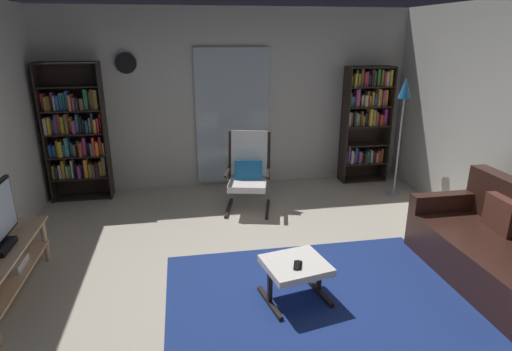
{
  "coord_description": "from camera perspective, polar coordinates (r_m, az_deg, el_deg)",
  "views": [
    {
      "loc": [
        -0.75,
        -3.33,
        2.23
      ],
      "look_at": [
        -0.02,
        0.76,
        0.82
      ],
      "focal_mm": 29.43,
      "sensor_mm": 36.0,
      "label": 1
    }
  ],
  "objects": [
    {
      "name": "cell_phone",
      "position": [
        3.64,
        5.7,
        -12.05
      ],
      "size": [
        0.11,
        0.15,
        0.01
      ],
      "primitive_type": "cube",
      "rotation": [
        0.0,
        0.0,
        -0.32
      ],
      "color": "black",
      "rests_on": "ottoman"
    },
    {
      "name": "tv_stand",
      "position": [
        4.32,
        -31.11,
        -10.46
      ],
      "size": [
        0.41,
        1.38,
        0.48
      ],
      "color": "tan",
      "rests_on": "ground"
    },
    {
      "name": "wall_back",
      "position": [
        6.34,
        -3.27,
        10.25
      ],
      "size": [
        5.6,
        0.06,
        2.6
      ],
      "primitive_type": "cube",
      "color": "beige",
      "rests_on": "ground"
    },
    {
      "name": "tv_remote",
      "position": [
        3.63,
        5.64,
        -12.05
      ],
      "size": [
        0.1,
        0.15,
        0.02
      ],
      "primitive_type": "cube",
      "rotation": [
        0.0,
        0.0,
        -0.44
      ],
      "color": "black",
      "rests_on": "ottoman"
    },
    {
      "name": "ground_plane",
      "position": [
        4.08,
        2.23,
        -14.46
      ],
      "size": [
        7.02,
        7.02,
        0.0
      ],
      "primitive_type": "plane",
      "color": "beige"
    },
    {
      "name": "area_rug",
      "position": [
        3.93,
        8.25,
        -16.0
      ],
      "size": [
        2.65,
        1.88,
        0.01
      ],
      "primitive_type": "cube",
      "color": "navy",
      "rests_on": "ground"
    },
    {
      "name": "floor_lamp_by_shelf",
      "position": [
        6.13,
        19.43,
        9.28
      ],
      "size": [
        0.22,
        0.22,
        1.68
      ],
      "color": "#A5A5AD",
      "rests_on": "ground"
    },
    {
      "name": "leather_sofa",
      "position": [
        4.57,
        30.62,
        -8.88
      ],
      "size": [
        0.85,
        1.7,
        0.88
      ],
      "color": "#361E17",
      "rests_on": "ground"
    },
    {
      "name": "bookshelf_near_tv",
      "position": [
        6.27,
        -23.25,
        5.21
      ],
      "size": [
        0.8,
        0.3,
        1.89
      ],
      "color": "black",
      "rests_on": "ground"
    },
    {
      "name": "lounge_armchair",
      "position": [
        5.53,
        -1.02,
        0.85
      ],
      "size": [
        0.7,
        0.77,
        1.02
      ],
      "color": "black",
      "rests_on": "ground"
    },
    {
      "name": "glass_door_panel",
      "position": [
        6.32,
        -3.13,
        7.92
      ],
      "size": [
        1.1,
        0.01,
        2.0
      ],
      "primitive_type": "cube",
      "color": "silver"
    },
    {
      "name": "bookshelf_near_sofa",
      "position": [
        6.73,
        14.71,
        7.57
      ],
      "size": [
        0.71,
        0.3,
        1.78
      ],
      "color": "black",
      "rests_on": "ground"
    },
    {
      "name": "wall_clock",
      "position": [
        6.21,
        -17.28,
        14.4
      ],
      "size": [
        0.29,
        0.03,
        0.29
      ],
      "color": "silver"
    },
    {
      "name": "ottoman",
      "position": [
        3.73,
        5.38,
        -12.53
      ],
      "size": [
        0.6,
        0.57,
        0.37
      ],
      "color": "white",
      "rests_on": "ground"
    }
  ]
}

